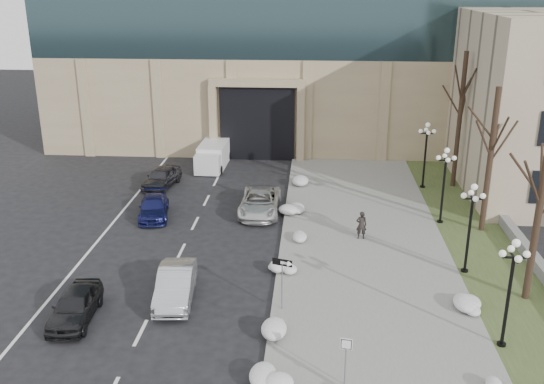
{
  "coord_description": "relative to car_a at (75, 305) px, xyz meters",
  "views": [
    {
      "loc": [
        0.56,
        -15.5,
        14.08
      ],
      "look_at": [
        -1.55,
        14.19,
        3.5
      ],
      "focal_mm": 40.0,
      "sensor_mm": 36.0,
      "label": 1
    }
  ],
  "objects": [
    {
      "name": "curb",
      "position": [
        8.57,
        7.16,
        -0.62
      ],
      "size": [
        0.3,
        40.0,
        0.14
      ],
      "primitive_type": "cube",
      "color": "gray",
      "rests_on": "ground"
    },
    {
      "name": "snow_clump_f",
      "position": [
        8.86,
        13.33,
        -0.39
      ],
      "size": [
        1.1,
        1.6,
        0.36
      ],
      "primitive_type": "ellipsoid",
      "color": "white",
      "rests_on": "sidewalk"
    },
    {
      "name": "pedestrian",
      "position": [
        12.92,
        9.37,
        0.24
      ],
      "size": [
        0.61,
        0.41,
        1.63
      ],
      "primitive_type": "imported",
      "rotation": [
        0.0,
        0.0,
        3.18
      ],
      "color": "black",
      "rests_on": "sidewalk"
    },
    {
      "name": "car_c",
      "position": [
        0.32,
        12.11,
        -0.08
      ],
      "size": [
        2.5,
        4.5,
        1.23
      ],
      "primitive_type": "imported",
      "rotation": [
        0.0,
        0.0,
        0.19
      ],
      "color": "#161A50",
      "rests_on": "ground"
    },
    {
      "name": "tree_mid",
      "position": [
        20.07,
        11.16,
        4.81
      ],
      "size": [
        3.2,
        3.2,
        8.5
      ],
      "color": "black",
      "rests_on": "ground"
    },
    {
      "name": "snow_clump_e",
      "position": [
        9.19,
        8.64,
        -0.39
      ],
      "size": [
        1.1,
        1.6,
        0.36
      ],
      "primitive_type": "ellipsoid",
      "color": "white",
      "rests_on": "sidewalk"
    },
    {
      "name": "snow_clump_b",
      "position": [
        8.69,
        -4.15,
        -0.39
      ],
      "size": [
        1.1,
        1.6,
        0.36
      ],
      "primitive_type": "ellipsoid",
      "color": "white",
      "rests_on": "sidewalk"
    },
    {
      "name": "snow_clump_i",
      "position": [
        17.15,
        1.98,
        -0.39
      ],
      "size": [
        1.1,
        1.6,
        0.36
      ],
      "primitive_type": "ellipsoid",
      "color": "white",
      "rests_on": "sidewalk"
    },
    {
      "name": "car_a",
      "position": [
        0.0,
        0.0,
        0.0
      ],
      "size": [
        1.89,
        4.16,
        1.38
      ],
      "primitive_type": "imported",
      "rotation": [
        0.0,
        0.0,
        0.06
      ],
      "color": "black",
      "rests_on": "ground"
    },
    {
      "name": "tree_near",
      "position": [
        20.07,
        3.16,
        5.14
      ],
      "size": [
        3.2,
        3.2,
        9.0
      ],
      "color": "black",
      "rests_on": "ground"
    },
    {
      "name": "tree_far",
      "position": [
        20.07,
        19.16,
        5.46
      ],
      "size": [
        3.2,
        3.2,
        9.5
      ],
      "color": "black",
      "rests_on": "ground"
    },
    {
      "name": "snow_clump_g",
      "position": [
        9.24,
        18.05,
        -0.39
      ],
      "size": [
        1.1,
        1.6,
        0.36
      ],
      "primitive_type": "ellipsoid",
      "color": "white",
      "rests_on": "sidewalk"
    },
    {
      "name": "keep_sign",
      "position": [
        11.45,
        -3.84,
        0.82
      ],
      "size": [
        0.44,
        0.11,
        2.06
      ],
      "rotation": [
        0.0,
        0.0,
        -0.16
      ],
      "color": "slate",
      "rests_on": "ground"
    },
    {
      "name": "car_b",
      "position": [
        3.95,
        2.05,
        0.05
      ],
      "size": [
        2.0,
        4.65,
        1.49
      ],
      "primitive_type": "imported",
      "rotation": [
        0.0,
        0.0,
        0.1
      ],
      "color": "#A9ACB1",
      "rests_on": "ground"
    },
    {
      "name": "sidewalk",
      "position": [
        13.07,
        7.16,
        -0.63
      ],
      "size": [
        9.0,
        40.0,
        0.12
      ],
      "primitive_type": "cube",
      "color": "gray",
      "rests_on": "ground"
    },
    {
      "name": "one_way_sign",
      "position": [
        9.04,
        1.27,
        1.42
      ],
      "size": [
        0.94,
        0.45,
        2.56
      ],
      "rotation": [
        0.0,
        0.0,
        -0.31
      ],
      "color": "slate",
      "rests_on": "ground"
    },
    {
      "name": "lamppost_a",
      "position": [
        17.87,
        -0.84,
        2.38
      ],
      "size": [
        1.18,
        1.18,
        4.76
      ],
      "color": "black",
      "rests_on": "ground"
    },
    {
      "name": "lamppost_c",
      "position": [
        17.87,
        12.16,
        2.38
      ],
      "size": [
        1.18,
        1.18,
        4.76
      ],
      "color": "black",
      "rests_on": "ground"
    },
    {
      "name": "car_d",
      "position": [
        6.83,
        13.18,
        0.03
      ],
      "size": [
        2.42,
        5.23,
        1.45
      ],
      "primitive_type": "imported",
      "rotation": [
        0.0,
        0.0,
        -0.0
      ],
      "color": "silver",
      "rests_on": "ground"
    },
    {
      "name": "car_e",
      "position": [
        -0.56,
        17.73,
        0.02
      ],
      "size": [
        2.41,
        4.42,
        1.43
      ],
      "primitive_type": "imported",
      "rotation": [
        0.0,
        0.0,
        -0.18
      ],
      "color": "#2F2F34",
      "rests_on": "ground"
    },
    {
      "name": "grass_strip",
      "position": [
        19.57,
        7.16,
        -0.64
      ],
      "size": [
        4.0,
        40.0,
        0.1
      ],
      "primitive_type": "cube",
      "color": "#374B25",
      "rests_on": "ground"
    },
    {
      "name": "lamppost_d",
      "position": [
        17.87,
        18.66,
        2.38
      ],
      "size": [
        1.18,
        1.18,
        4.76
      ],
      "color": "black",
      "rests_on": "ground"
    },
    {
      "name": "stone_wall",
      "position": [
        21.57,
        9.16,
        -0.34
      ],
      "size": [
        0.5,
        30.0,
        0.7
      ],
      "primitive_type": "cube",
      "color": "gray",
      "rests_on": "ground"
    },
    {
      "name": "box_truck",
      "position": [
        2.28,
        23.0,
        0.18
      ],
      "size": [
        2.13,
        5.74,
        1.81
      ],
      "rotation": [
        0.0,
        0.0,
        -0.02
      ],
      "color": "silver",
      "rests_on": "ground"
    },
    {
      "name": "lamppost_b",
      "position": [
        17.87,
        5.66,
        2.38
      ],
      "size": [
        1.18,
        1.18,
        4.76
      ],
      "color": "black",
      "rests_on": "ground"
    },
    {
      "name": "snow_clump_c",
      "position": [
        8.94,
        -0.37,
        -0.39
      ],
      "size": [
        1.1,
        1.6,
        0.36
      ],
      "primitive_type": "ellipsoid",
      "color": "white",
      "rests_on": "sidewalk"
    },
    {
      "name": "snow_clump_d",
      "position": [
        8.72,
        4.89,
        -0.39
      ],
      "size": [
        1.1,
        1.6,
        0.36
      ],
      "primitive_type": "ellipsoid",
      "color": "white",
      "rests_on": "sidewalk"
    }
  ]
}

